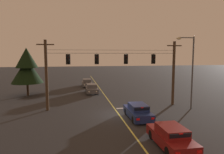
{
  "coord_description": "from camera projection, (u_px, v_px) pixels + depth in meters",
  "views": [
    {
      "loc": [
        -4.21,
        -19.37,
        5.96
      ],
      "look_at": [
        0.0,
        3.85,
        3.4
      ],
      "focal_mm": 32.28,
      "sensor_mm": 36.0,
      "label": 1
    }
  ],
  "objects": [
    {
      "name": "ground_plane",
      "position": [
        119.0,
        114.0,
        20.33
      ],
      "size": [
        180.0,
        180.0,
        0.0
      ],
      "primitive_type": "plane",
      "color": "#28282B"
    },
    {
      "name": "lane_centre_stripe",
      "position": [
        106.0,
        97.0,
        28.99
      ],
      "size": [
        0.14,
        60.0,
        0.01
      ],
      "primitive_type": "cube",
      "color": "#D1C64C",
      "rests_on": "ground"
    },
    {
      "name": "stop_bar_paint",
      "position": [
        131.0,
        108.0,
        22.87
      ],
      "size": [
        3.4,
        0.36,
        0.01
      ],
      "primitive_type": "cube",
      "color": "silver",
      "rests_on": "ground"
    },
    {
      "name": "signal_span_assembly",
      "position": [
        114.0,
        73.0,
        22.7
      ],
      "size": [
        16.37,
        0.32,
        7.57
      ],
      "color": "#423021",
      "rests_on": "ground"
    },
    {
      "name": "traffic_light_leftmost",
      "position": [
        68.0,
        59.0,
        21.62
      ],
      "size": [
        0.48,
        0.41,
        1.22
      ],
      "color": "black"
    },
    {
      "name": "traffic_light_left_inner",
      "position": [
        97.0,
        59.0,
        22.18
      ],
      "size": [
        0.48,
        0.41,
        1.22
      ],
      "color": "black"
    },
    {
      "name": "traffic_light_centre",
      "position": [
        126.0,
        59.0,
        22.77
      ],
      "size": [
        0.48,
        0.41,
        1.22
      ],
      "color": "black"
    },
    {
      "name": "traffic_light_right_inner",
      "position": [
        154.0,
        59.0,
        23.35
      ],
      "size": [
        0.48,
        0.41,
        1.22
      ],
      "color": "black"
    },
    {
      "name": "car_waiting_near_lane",
      "position": [
        138.0,
        112.0,
        19.04
      ],
      "size": [
        1.8,
        4.33,
        1.39
      ],
      "color": "navy",
      "rests_on": "ground"
    },
    {
      "name": "car_oncoming_lead",
      "position": [
        92.0,
        89.0,
        31.98
      ],
      "size": [
        1.8,
        4.42,
        1.39
      ],
      "color": "#4C4C51",
      "rests_on": "ground"
    },
    {
      "name": "car_oncoming_trailing",
      "position": [
        87.0,
        83.0,
        38.77
      ],
      "size": [
        1.8,
        4.42,
        1.39
      ],
      "color": "#4C4C51",
      "rests_on": "ground"
    },
    {
      "name": "car_waiting_second_near",
      "position": [
        171.0,
        137.0,
        13.14
      ],
      "size": [
        1.8,
        4.33,
        1.39
      ],
      "color": "maroon",
      "rests_on": "ground"
    },
    {
      "name": "street_lamp_corner",
      "position": [
        190.0,
        66.0,
        21.88
      ],
      "size": [
        2.11,
        0.3,
        7.94
      ],
      "color": "#4C4F54",
      "rests_on": "ground"
    },
    {
      "name": "tree_verge_near",
      "position": [
        27.0,
        67.0,
        29.4
      ],
      "size": [
        4.5,
        4.5,
        7.06
      ],
      "color": "#332316",
      "rests_on": "ground"
    }
  ]
}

